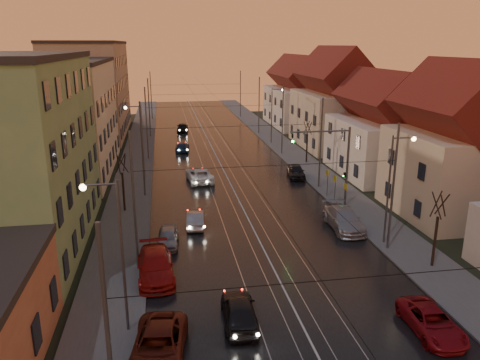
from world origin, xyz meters
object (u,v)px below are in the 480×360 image
driving_car_3 (182,147)px  parked_left_2 (156,266)px  parked_right_0 (432,322)px  parked_right_2 (296,171)px  street_lamp_3 (274,110)px  driving_car_2 (200,175)px  parked_left_1 (158,347)px  traffic_light_mast (337,157)px  street_lamp_0 (115,243)px  driving_car_1 (195,219)px  driving_car_4 (182,127)px  parked_right_1 (344,219)px  street_lamp_1 (393,179)px  driving_car_0 (239,311)px  parked_left_3 (168,237)px  street_lamp_2 (139,134)px

driving_car_3 → parked_left_2: bearing=90.3°
parked_right_0 → parked_right_2: 28.64m
street_lamp_3 → driving_car_2: 21.96m
parked_left_1 → traffic_light_mast: bearing=57.7°
street_lamp_0 → street_lamp_3: same height
driving_car_1 → parked_left_1: 16.35m
driving_car_4 → parked_left_1: 58.36m
driving_car_2 → parked_right_1: (10.08, -14.90, 0.06)m
driving_car_4 → parked_right_0: size_ratio=1.00×
parked_left_2 → parked_left_1: bearing=-91.7°
street_lamp_1 → parked_right_1: 5.66m
parked_left_1 → parked_right_1: parked_right_1 is taller
driving_car_0 → parked_left_1: driving_car_0 is taller
driving_car_2 → parked_left_1: (-4.21, -28.69, -0.01)m
street_lamp_1 → parked_left_3: size_ratio=2.17×
street_lamp_1 → parked_left_2: 17.23m
driving_car_0 → driving_car_2: size_ratio=0.82×
driving_car_2 → parked_left_2: bearing=72.8°
parked_left_1 → parked_right_2: 32.08m
driving_car_2 → parked_right_2: size_ratio=1.26×
driving_car_3 → street_lamp_2: bearing=74.7°
traffic_light_mast → parked_left_2: size_ratio=1.34×
driving_car_1 → parked_right_1: (11.43, -2.31, 0.17)m
driving_car_1 → driving_car_4: bearing=-86.5°
parked_right_0 → driving_car_3: bearing=105.7°
street_lamp_3 → driving_car_0: bearing=-105.5°
driving_car_0 → parked_left_3: 11.05m
driving_car_4 → parked_right_1: parked_right_1 is taller
street_lamp_1 → parked_left_3: 16.47m
driving_car_2 → parked_left_3: driving_car_2 is taller
street_lamp_1 → parked_left_2: bearing=-171.6°
parked_left_1 → parked_left_2: size_ratio=0.96×
street_lamp_0 → parked_left_1: 5.19m
street_lamp_0 → street_lamp_3: size_ratio=1.00×
driving_car_1 → driving_car_0: bearing=100.0°
street_lamp_3 → driving_car_1: bearing=-114.0°
street_lamp_0 → street_lamp_3: 47.62m
street_lamp_0 → driving_car_0: (5.95, -0.18, -4.15)m
street_lamp_0 → parked_left_3: 11.42m
driving_car_3 → parked_right_1: (11.20, -29.63, 0.17)m
parked_right_0 → street_lamp_3: bearing=88.7°
street_lamp_1 → driving_car_3: (-13.29, 32.93, -4.27)m
driving_car_4 → parked_right_0: bearing=103.6°
street_lamp_3 → driving_car_2: bearing=-124.3°
driving_car_0 → driving_car_3: size_ratio=1.01×
street_lamp_3 → parked_left_3: bearing=-115.0°
driving_car_4 → parked_right_0: driving_car_4 is taller
street_lamp_1 → parked_left_1: (-16.37, -10.49, -4.17)m
street_lamp_1 → parked_left_1: bearing=-147.3°
parked_left_1 → parked_right_1: (14.28, 13.79, 0.07)m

